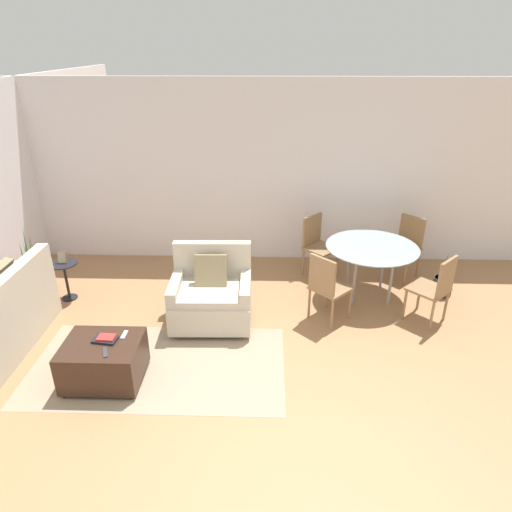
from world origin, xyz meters
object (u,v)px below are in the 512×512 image
book_stack (106,339)px  tv_remote_secondary (124,335)px  dining_chair_near_left (327,284)px  dining_chair_far_right (407,242)px  ottoman (104,360)px  picture_frame (62,258)px  potted_plant (36,282)px  dining_chair_near_right (436,286)px  armchair (212,295)px  side_table (65,274)px  potted_plant_small (443,284)px  tv_remote_primary (105,352)px  dining_chair_far_left (317,241)px  dining_table (372,251)px

book_stack → tv_remote_secondary: (0.16, 0.10, -0.01)m
dining_chair_near_left → dining_chair_far_right: same height
ottoman → picture_frame: size_ratio=4.76×
potted_plant → dining_chair_near_right: potted_plant is taller
armchair → potted_plant: potted_plant is taller
dining_chair_near_left → side_table: bearing=172.5°
dining_chair_far_right → potted_plant_small: (0.38, -0.60, -0.35)m
armchair → potted_plant: (-2.47, 0.54, -0.14)m
armchair → ottoman: bearing=-130.2°
picture_frame → dining_chair_near_right: size_ratio=0.18×
armchair → tv_remote_secondary: armchair is taller
book_stack → dining_chair_far_right: 4.39m
book_stack → tv_remote_secondary: size_ratio=1.78×
tv_remote_primary → tv_remote_secondary: (0.10, 0.29, 0.00)m
side_table → picture_frame: picture_frame is taller
dining_chair_near_left → dining_chair_far_left: same height
potted_plant → picture_frame: size_ratio=6.29×
ottoman → picture_frame: picture_frame is taller
dining_chair_near_left → potted_plant_small: (1.69, 0.71, -0.35)m
ottoman → side_table: side_table is taller
tv_remote_primary → dining_chair_far_right: 4.46m
side_table → dining_chair_near_right: bearing=-5.4°
tv_remote_secondary → dining_chair_far_left: 3.20m
side_table → tv_remote_secondary: bearing=-50.1°
dining_table → armchair: bearing=-161.3°
book_stack → dining_table: size_ratio=0.21×
ottoman → dining_chair_far_left: (2.37, 2.50, 0.27)m
book_stack → tv_remote_primary: 0.20m
tv_remote_primary → dining_chair_far_left: dining_chair_far_left is taller
tv_remote_secondary → dining_chair_far_right: size_ratio=0.16×
tv_remote_primary → dining_chair_near_right: size_ratio=0.19×
potted_plant → ottoman: bearing=-48.3°
tv_remote_primary → dining_chair_near_right: 3.83m
dining_chair_far_right → tv_remote_secondary: bearing=-146.0°
armchair → dining_chair_far_right: bearing=26.5°
picture_frame → dining_chair_near_left: bearing=-7.5°
potted_plant → dining_chair_far_right: 5.26m
tv_remote_secondary → dining_chair_far_left: dining_chair_far_left is taller
armchair → dining_chair_near_right: (2.71, 0.04, 0.16)m
book_stack → dining_chair_near_right: size_ratio=0.28×
armchair → dining_table: 2.19m
potted_plant → side_table: potted_plant is taller
book_stack → tv_remote_primary: size_ratio=1.47×
dining_chair_far_right → potted_plant_small: size_ratio=1.41×
tv_remote_primary → potted_plant_small: 4.47m
picture_frame → dining_chair_near_left: 3.45m
ottoman → potted_plant: size_ratio=0.76×
book_stack → dining_table: bearing=30.9°
armchair → tv_remote_primary: bearing=-124.1°
picture_frame → dining_chair_near_right: 4.75m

